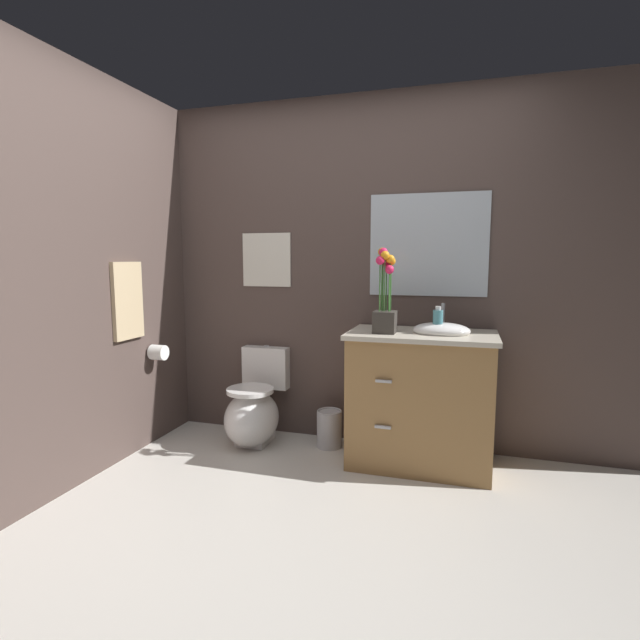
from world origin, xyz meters
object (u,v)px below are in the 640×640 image
at_px(wall_poster, 267,260).
at_px(toilet, 254,411).
at_px(flower_vase, 385,300).
at_px(soap_bottle, 438,321).
at_px(trash_bin, 329,428).
at_px(wall_mirror, 428,245).
at_px(toilet_paper_roll, 158,352).
at_px(vanity_cabinet, 421,397).
at_px(hanging_towel, 128,301).

bearing_deg(wall_poster, toilet, -90.00).
height_order(flower_vase, soap_bottle, flower_vase).
bearing_deg(trash_bin, wall_mirror, 15.85).
distance_m(toilet, toilet_paper_roll, 0.82).
relative_size(wall_poster, wall_mirror, 0.50).
bearing_deg(soap_bottle, vanity_cabinet, 162.21).
relative_size(toilet, trash_bin, 2.54).
distance_m(vanity_cabinet, hanging_towel, 2.06).
bearing_deg(wall_mirror, flower_vase, -121.46).
bearing_deg(toilet, wall_mirror, 12.56).
xyz_separation_m(toilet, trash_bin, (0.55, 0.08, -0.11)).
bearing_deg(wall_mirror, soap_bottle, -73.15).
xyz_separation_m(wall_mirror, toilet_paper_roll, (-1.86, -0.46, -0.77)).
relative_size(flower_vase, wall_poster, 1.35).
bearing_deg(hanging_towel, toilet_paper_roll, 76.87).
bearing_deg(vanity_cabinet, wall_mirror, 90.52).
relative_size(flower_vase, wall_mirror, 0.68).
bearing_deg(trash_bin, vanity_cabinet, -9.52).
relative_size(trash_bin, wall_poster, 0.67).
xyz_separation_m(soap_bottle, wall_mirror, (-0.10, 0.32, 0.49)).
distance_m(toilet, hanging_towel, 1.18).
xyz_separation_m(vanity_cabinet, soap_bottle, (0.10, -0.03, 0.51)).
relative_size(soap_bottle, hanging_towel, 0.34).
height_order(vanity_cabinet, soap_bottle, vanity_cabinet).
height_order(soap_bottle, wall_poster, wall_poster).
bearing_deg(flower_vase, wall_mirror, 58.54).
xyz_separation_m(toilet, flower_vase, (0.97, -0.11, 0.85)).
distance_m(vanity_cabinet, wall_mirror, 1.04).
distance_m(soap_bottle, trash_bin, 1.12).
bearing_deg(vanity_cabinet, soap_bottle, -17.79).
bearing_deg(toilet_paper_roll, flower_vase, 3.15).
bearing_deg(vanity_cabinet, hanging_towel, -168.07).
bearing_deg(flower_vase, toilet, 173.75).
relative_size(soap_bottle, trash_bin, 0.65).
bearing_deg(wall_mirror, trash_bin, -164.15).
distance_m(trash_bin, hanging_towel, 1.66).
relative_size(vanity_cabinet, wall_poster, 2.64).
distance_m(soap_bottle, wall_poster, 1.39).
distance_m(vanity_cabinet, soap_bottle, 0.52).
bearing_deg(soap_bottle, wall_poster, 165.97).
height_order(soap_bottle, hanging_towel, hanging_towel).
height_order(toilet, flower_vase, flower_vase).
bearing_deg(toilet_paper_roll, soap_bottle, 4.06).
bearing_deg(soap_bottle, toilet_paper_roll, -175.94).
bearing_deg(hanging_towel, wall_mirror, 20.04).
relative_size(trash_bin, toilet_paper_roll, 2.47).
bearing_deg(toilet, soap_bottle, -2.52).
xyz_separation_m(flower_vase, soap_bottle, (0.33, 0.05, -0.13)).
bearing_deg(toilet, toilet_paper_roll, -163.49).
xyz_separation_m(trash_bin, wall_mirror, (0.65, 0.18, 1.31)).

